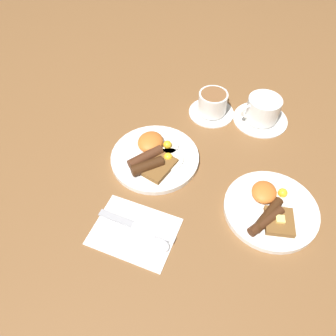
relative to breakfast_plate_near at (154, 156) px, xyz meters
name	(u,v)px	position (x,y,z in m)	size (l,w,h in m)	color
ground_plane	(155,160)	(0.00, 0.00, -0.02)	(3.00, 3.00, 0.00)	brown
breakfast_plate_near	(154,156)	(0.00, 0.00, 0.00)	(0.24, 0.24, 0.05)	white
breakfast_plate_far	(271,208)	(0.05, 0.33, 0.00)	(0.23, 0.23, 0.05)	white
teacup_near	(213,105)	(-0.25, 0.09, 0.02)	(0.14, 0.14, 0.07)	white
teacup_far	(262,111)	(-0.27, 0.24, 0.02)	(0.17, 0.17, 0.08)	white
napkin	(134,231)	(0.22, 0.04, -0.01)	(0.15, 0.19, 0.01)	white
knife	(132,224)	(0.21, 0.03, -0.01)	(0.02, 0.20, 0.01)	silver
spoon	(151,242)	(0.24, 0.09, -0.01)	(0.04, 0.19, 0.01)	silver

